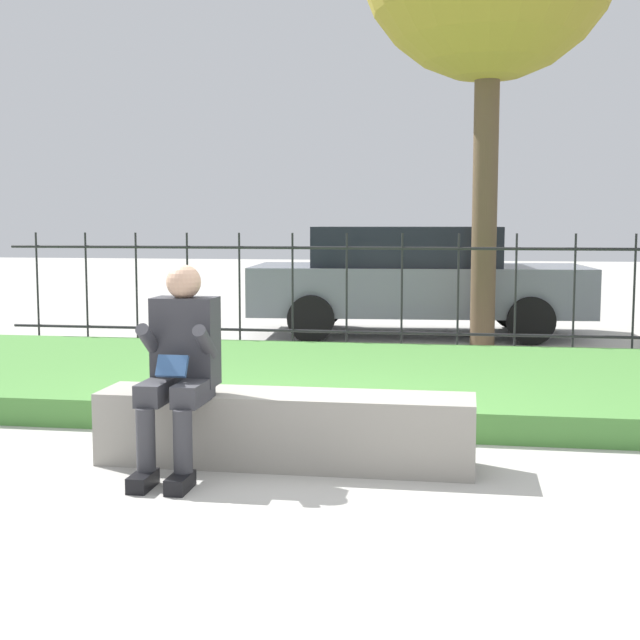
# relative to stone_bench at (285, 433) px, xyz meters

# --- Properties ---
(ground_plane) EXTENTS (60.00, 60.00, 0.00)m
(ground_plane) POSITION_rel_stone_bench_xyz_m (0.09, 0.00, -0.20)
(ground_plane) COLOR #B2AFA8
(stone_bench) EXTENTS (2.33, 0.46, 0.45)m
(stone_bench) POSITION_rel_stone_bench_xyz_m (0.00, 0.00, 0.00)
(stone_bench) COLOR gray
(stone_bench) RESTS_ON ground_plane
(person_seated_reader) EXTENTS (0.42, 0.73, 1.25)m
(person_seated_reader) POSITION_rel_stone_bench_xyz_m (-0.58, -0.26, 0.48)
(person_seated_reader) COLOR black
(person_seated_reader) RESTS_ON ground_plane
(grass_berm) EXTENTS (10.63, 3.44, 0.21)m
(grass_berm) POSITION_rel_stone_bench_xyz_m (0.09, 2.42, -0.09)
(grass_berm) COLOR #4C893D
(grass_berm) RESTS_ON ground_plane
(iron_fence) EXTENTS (8.63, 0.03, 1.38)m
(iron_fence) POSITION_rel_stone_bench_xyz_m (0.09, 4.53, 0.53)
(iron_fence) COLOR #232326
(iron_fence) RESTS_ON ground_plane
(car_parked_center) EXTENTS (4.51, 2.20, 1.45)m
(car_parked_center) POSITION_rel_stone_bench_xyz_m (0.42, 6.62, 0.56)
(car_parked_center) COLOR slate
(car_parked_center) RESTS_ON ground_plane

